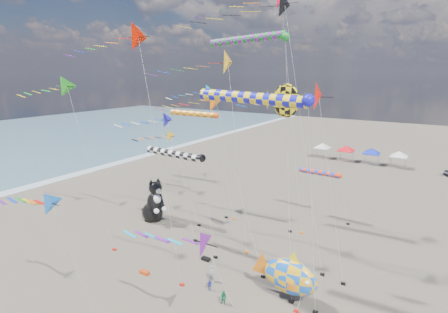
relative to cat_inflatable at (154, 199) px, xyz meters
name	(u,v)px	position (x,y,z in m)	size (l,w,h in m)	color
delta_kite_0	(307,99)	(19.14, -1.22, 13.03)	(11.71, 2.74, 17.48)	red
delta_kite_1	(285,6)	(16.69, -0.78, 20.55)	(14.49, 2.66, 25.03)	black
delta_kite_2	(219,64)	(10.19, -0.84, 15.93)	(12.61, 2.60, 20.37)	gold
delta_kite_3	(157,122)	(2.62, -1.62, 9.99)	(11.00, 1.80, 14.15)	#211ED1
delta_kite_4	(215,104)	(11.77, -3.97, 12.52)	(11.64, 2.25, 16.79)	orange
delta_kite_6	(161,139)	(-0.07, 1.79, 7.32)	(10.61, 1.61, 11.42)	#EEAE14
delta_kite_7	(72,88)	(-2.86, -7.74, 13.64)	(11.69, 2.24, 17.93)	#1E8A1D
delta_kite_8	(59,202)	(8.70, -17.43, 7.05)	(8.65, 1.61, 11.15)	blue
delta_kite_9	(199,247)	(18.39, -15.46, 5.76)	(10.59, 1.82, 9.89)	#7F199B
delta_kite_10	(208,94)	(4.36, 5.70, 12.68)	(9.01, 1.71, 16.81)	#0DA4D3
delta_kite_11	(136,40)	(7.59, -8.85, 17.68)	(12.30, 2.41, 22.05)	red
windsock_0	(251,39)	(9.96, 6.05, 18.73)	(10.75, 0.94, 22.12)	#177F29
windsock_1	(177,155)	(6.84, -3.42, 7.18)	(8.62, 0.78, 10.47)	black
windsock_2	(196,114)	(2.59, 5.59, 10.06)	(8.41, 0.73, 13.36)	#EF5714
windsock_3	(257,99)	(17.09, -6.19, 13.27)	(10.39, 0.92, 16.64)	#1514C9
windsock_4	(322,173)	(17.09, 11.79, 3.10)	(6.64, 0.71, 6.36)	#F03911
angelfish_kite	(283,102)	(18.24, -3.98, 12.92)	(3.74, 3.02, 17.23)	yellow
cat_inflatable	(154,199)	(0.00, 0.00, 0.00)	(4.24, 2.12, 5.72)	black
fish_inflatable	(290,276)	(20.13, -5.84, -0.65)	(5.95, 2.13, 4.49)	blue
person_adult	(212,274)	(13.39, -6.98, -2.09)	(0.56, 0.37, 1.53)	#8F8E9C
child_green	(223,298)	(15.93, -9.09, -2.25)	(0.59, 0.46, 1.22)	#1D7A46
child_blue	(209,285)	(13.90, -8.09, -2.38)	(0.56, 0.23, 0.96)	#2B33AB
kite_bag_0	(144,272)	(7.44, -9.27, -2.71)	(0.90, 0.44, 0.30)	#C53B0D
kite_bag_1	(302,285)	(20.38, -3.43, -2.71)	(0.90, 0.44, 0.30)	blue
kite_bag_3	(206,259)	(10.86, -4.29, -2.71)	(0.90, 0.44, 0.30)	black
tent_row	(359,148)	(15.03, 44.08, 0.29)	(19.20, 4.20, 3.80)	white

